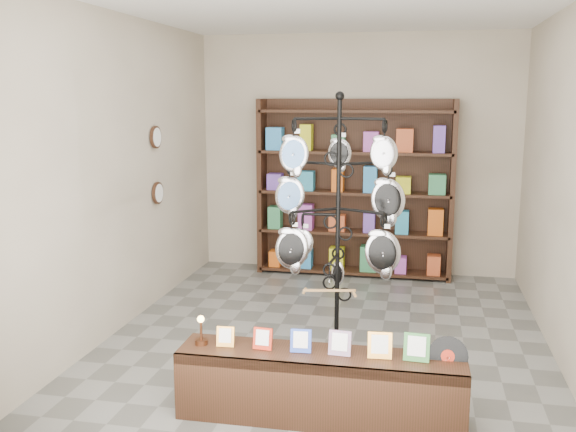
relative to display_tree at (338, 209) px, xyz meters
name	(u,v)px	position (x,y,z in m)	size (l,w,h in m)	color
ground	(326,339)	(-0.15, 0.42, -1.31)	(5.00, 5.00, 0.00)	slate
room_envelope	(328,140)	(-0.15, 0.42, 0.54)	(5.00, 5.00, 5.00)	#BCAE97
display_tree	(338,209)	(0.00, 0.00, 0.00)	(1.16, 1.04, 2.27)	black
front_shelf	(320,386)	(0.03, -1.07, -1.06)	(1.99, 0.44, 0.70)	black
back_shelving	(354,194)	(-0.15, 2.72, -0.28)	(2.42, 0.36, 2.20)	black
wall_clocks	(157,165)	(-2.12, 1.22, 0.19)	(0.03, 0.24, 0.84)	black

